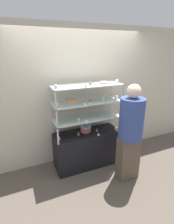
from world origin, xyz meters
name	(u,v)px	position (x,y,z in m)	size (l,w,h in m)	color
ground_plane	(87,163)	(0.00, 0.00, 0.00)	(20.00, 20.00, 0.00)	brown
back_wall	(79,96)	(0.00, 0.38, 1.30)	(8.00, 0.05, 2.60)	beige
display_base	(87,148)	(0.00, 0.00, 0.35)	(1.24, 0.46, 0.70)	black
display_riser_lower	(87,118)	(0.00, 0.00, 0.98)	(1.24, 0.46, 0.30)	#B7B7BC
display_riser_middle	(87,103)	(0.00, 0.00, 1.28)	(1.24, 0.46, 0.30)	#B7B7BC
display_riser_upper	(87,86)	(0.00, 0.00, 1.58)	(1.24, 0.46, 0.30)	#B7B7BC
layer_cake_centerpiece	(86,129)	(-0.01, 0.03, 0.76)	(0.20, 0.20, 0.12)	#C66660
sheet_cake_frosted	(72,101)	(-0.26, 0.04, 1.33)	(0.19, 0.15, 0.06)	#DBBC84
cupcake_0	(59,138)	(-0.56, -0.08, 0.73)	(0.05, 0.05, 0.06)	white
cupcake_1	(79,134)	(-0.19, -0.04, 0.73)	(0.05, 0.05, 0.06)	#CCB28C
cupcake_2	(97,130)	(0.18, -0.04, 0.73)	(0.05, 0.05, 0.06)	#CCB28C
cupcake_3	(116,128)	(0.56, -0.12, 0.73)	(0.05, 0.05, 0.06)	white
price_tag_0	(98,135)	(0.13, -0.21, 0.72)	(0.04, 0.00, 0.04)	white
cupcake_4	(57,122)	(-0.57, -0.07, 1.02)	(0.05, 0.05, 0.06)	#CCB28C
cupcake_5	(79,120)	(-0.20, -0.10, 1.02)	(0.05, 0.05, 0.06)	#CCB28C
cupcake_6	(97,116)	(0.18, -0.06, 1.02)	(0.05, 0.05, 0.06)	#CCB28C
cupcake_7	(116,113)	(0.57, -0.06, 1.02)	(0.05, 0.05, 0.06)	#CCB28C
price_tag_1	(86,121)	(-0.10, -0.21, 1.02)	(0.04, 0.00, 0.04)	white
cupcake_8	(57,105)	(-0.56, -0.08, 1.33)	(0.06, 0.06, 0.07)	#CCB28C
cupcake_9	(90,101)	(0.01, -0.11, 1.33)	(0.06, 0.06, 0.07)	white
cupcake_10	(103,99)	(0.29, -0.06, 1.33)	(0.06, 0.06, 0.07)	white
cupcake_11	(116,97)	(0.57, -0.06, 1.33)	(0.06, 0.06, 0.07)	white
price_tag_2	(85,104)	(-0.12, -0.21, 1.32)	(0.04, 0.00, 0.04)	white
cupcake_12	(56,87)	(-0.57, -0.11, 1.63)	(0.05, 0.05, 0.07)	#CCB28C
cupcake_13	(90,84)	(0.01, -0.10, 1.63)	(0.05, 0.05, 0.07)	white
cupcake_14	(117,81)	(0.55, -0.07, 1.63)	(0.05, 0.05, 0.07)	white
price_tag_3	(86,86)	(-0.11, -0.21, 1.62)	(0.04, 0.00, 0.04)	white
donut_glazed	(104,82)	(0.32, -0.02, 1.61)	(0.14, 0.14, 0.04)	#EFB2BC
customer_figure	(130,131)	(0.50, -0.62, 0.90)	(0.39, 0.39, 1.68)	brown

